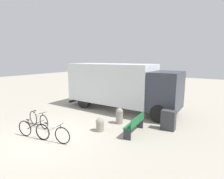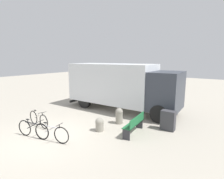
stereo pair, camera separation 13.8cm
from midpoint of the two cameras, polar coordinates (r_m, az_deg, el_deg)
The scene contains 9 objects.
ground_plane at distance 8.63m, azimuth -19.97°, elevation -14.26°, with size 60.00×60.00×0.00m, color #A8A091.
delivery_truck at distance 11.84m, azimuth 3.18°, elevation 1.67°, with size 7.71×2.58×3.12m.
park_bench at distance 8.31m, azimuth 7.93°, elevation -10.97°, with size 0.51×1.64×0.89m.
bicycle_near at distance 9.89m, azimuth -22.54°, elevation -8.87°, with size 1.74×0.44×0.83m.
bicycle_middle at distance 8.63m, azimuth -23.95°, elevation -11.74°, with size 1.72×0.51×0.83m.
bicycle_far at distance 7.95m, azimuth -18.71°, elevation -13.27°, with size 1.71×0.54×0.83m.
bollard_near_bench at distance 8.62m, azimuth -3.64°, elevation -11.20°, with size 0.41×0.41×0.67m.
bollard_far_bench at distance 9.52m, azimuth 2.76°, elevation -8.39°, with size 0.40×0.40×0.85m.
utility_box at distance 9.12m, azimuth 18.24°, elevation -9.55°, with size 0.67×0.39×0.97m.
Camera 2 is at (6.57, -4.44, 3.46)m, focal length 28.00 mm.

